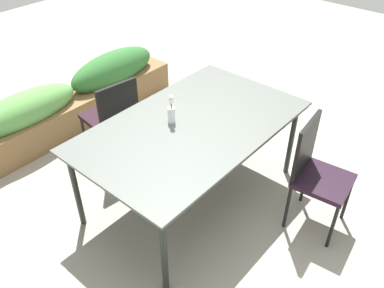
{
  "coord_description": "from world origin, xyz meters",
  "views": [
    {
      "loc": [
        -2.06,
        -1.7,
        2.57
      ],
      "look_at": [
        -0.04,
        0.02,
        0.58
      ],
      "focal_mm": 37.57,
      "sensor_mm": 36.0,
      "label": 1
    }
  ],
  "objects_px": {
    "chair_near_right": "(316,170)",
    "planter_box": "(76,100)",
    "chair_far_side": "(113,115)",
    "flower_vase": "(171,111)",
    "dining_table": "(192,129)"
  },
  "relations": [
    {
      "from": "dining_table",
      "to": "chair_near_right",
      "type": "relative_size",
      "value": 1.96
    },
    {
      "from": "planter_box",
      "to": "chair_far_side",
      "type": "bearing_deg",
      "value": -99.73
    },
    {
      "from": "dining_table",
      "to": "chair_near_right",
      "type": "height_order",
      "value": "chair_near_right"
    },
    {
      "from": "chair_far_side",
      "to": "chair_near_right",
      "type": "distance_m",
      "value": 1.89
    },
    {
      "from": "chair_near_right",
      "to": "planter_box",
      "type": "bearing_deg",
      "value": -88.81
    },
    {
      "from": "dining_table",
      "to": "chair_far_side",
      "type": "distance_m",
      "value": 0.94
    },
    {
      "from": "chair_far_side",
      "to": "flower_vase",
      "type": "distance_m",
      "value": 0.85
    },
    {
      "from": "chair_near_right",
      "to": "flower_vase",
      "type": "xyz_separation_m",
      "value": [
        -0.5,
        1.05,
        0.34
      ]
    },
    {
      "from": "chair_near_right",
      "to": "flower_vase",
      "type": "bearing_deg",
      "value": -71.07
    },
    {
      "from": "chair_near_right",
      "to": "planter_box",
      "type": "relative_size",
      "value": 0.37
    },
    {
      "from": "chair_near_right",
      "to": "flower_vase",
      "type": "distance_m",
      "value": 1.21
    },
    {
      "from": "dining_table",
      "to": "flower_vase",
      "type": "bearing_deg",
      "value": 120.74
    },
    {
      "from": "flower_vase",
      "to": "planter_box",
      "type": "distance_m",
      "value": 1.71
    },
    {
      "from": "chair_far_side",
      "to": "chair_near_right",
      "type": "xyz_separation_m",
      "value": [
        0.49,
        -1.83,
        0.02
      ]
    },
    {
      "from": "dining_table",
      "to": "chair_far_side",
      "type": "height_order",
      "value": "chair_far_side"
    }
  ]
}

